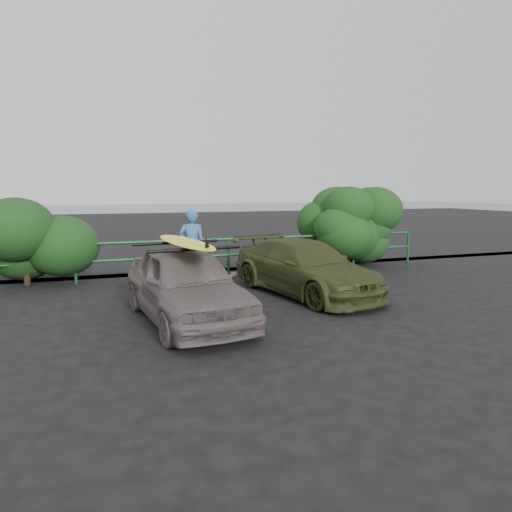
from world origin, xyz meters
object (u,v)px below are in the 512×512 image
at_px(man, 192,245).
at_px(guardrail, 193,258).
at_px(sedan, 186,284).
at_px(surfboard, 185,242).
at_px(olive_vehicle, 305,267).

bearing_deg(man, guardrail, -89.45).
xyz_separation_m(sedan, surfboard, (0.00, 0.00, 0.77)).
bearing_deg(guardrail, man, -102.67).
height_order(man, surfboard, man).
distance_m(guardrail, olive_vehicle, 3.52).
xyz_separation_m(sedan, olive_vehicle, (2.94, 1.26, -0.06)).
distance_m(guardrail, man, 0.69).
bearing_deg(olive_vehicle, surfboard, -170.05).
distance_m(olive_vehicle, surfboard, 3.31).
xyz_separation_m(olive_vehicle, man, (-2.14, 2.34, 0.32)).
bearing_deg(man, sedan, 90.60).
relative_size(man, surfboard, 0.68).
bearing_deg(surfboard, man, 70.05).
distance_m(sedan, olive_vehicle, 3.20).
height_order(guardrail, surfboard, surfboard).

